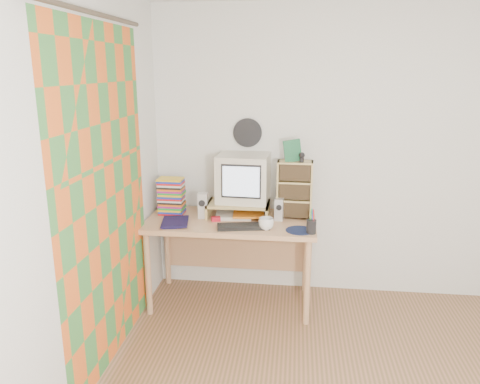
% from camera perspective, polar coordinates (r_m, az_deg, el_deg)
% --- Properties ---
extents(back_wall, '(3.50, 0.00, 3.50)m').
position_cam_1_polar(back_wall, '(4.13, 13.92, 4.38)').
color(back_wall, silver).
rests_on(back_wall, floor).
extents(left_wall, '(0.00, 3.50, 3.50)m').
position_cam_1_polar(left_wall, '(2.70, -20.78, -1.62)').
color(left_wall, silver).
rests_on(left_wall, floor).
extents(curtain, '(0.00, 2.20, 2.20)m').
position_cam_1_polar(curtain, '(3.12, -15.97, -0.95)').
color(curtain, orange).
rests_on(curtain, left_wall).
extents(wall_disc, '(0.25, 0.02, 0.25)m').
position_cam_1_polar(wall_disc, '(4.07, 0.92, 7.23)').
color(wall_disc, black).
rests_on(wall_disc, back_wall).
extents(desk, '(1.40, 0.70, 0.75)m').
position_cam_1_polar(desk, '(4.00, -0.99, -4.94)').
color(desk, tan).
rests_on(desk, floor).
extents(monitor_riser, '(0.52, 0.30, 0.12)m').
position_cam_1_polar(monitor_riser, '(3.96, -0.21, -1.67)').
color(monitor_riser, tan).
rests_on(monitor_riser, desk).
extents(crt_monitor, '(0.45, 0.45, 0.40)m').
position_cam_1_polar(crt_monitor, '(3.94, 0.40, 1.66)').
color(crt_monitor, beige).
rests_on(crt_monitor, monitor_riser).
extents(speaker_left, '(0.09, 0.09, 0.21)m').
position_cam_1_polar(speaker_left, '(3.93, -4.55, -1.65)').
color(speaker_left, silver).
rests_on(speaker_left, desk).
extents(speaker_right, '(0.08, 0.08, 0.18)m').
position_cam_1_polar(speaker_right, '(3.87, 4.78, -2.14)').
color(speaker_right, silver).
rests_on(speaker_right, desk).
extents(keyboard, '(0.43, 0.21, 0.03)m').
position_cam_1_polar(keyboard, '(3.69, 0.40, -4.23)').
color(keyboard, black).
rests_on(keyboard, desk).
extents(dvd_stack, '(0.21, 0.15, 0.30)m').
position_cam_1_polar(dvd_stack, '(4.06, -8.37, -0.61)').
color(dvd_stack, brown).
rests_on(dvd_stack, desk).
extents(cd_rack, '(0.29, 0.16, 0.48)m').
position_cam_1_polar(cd_rack, '(3.91, 6.67, 0.27)').
color(cd_rack, tan).
rests_on(cd_rack, desk).
extents(mug, '(0.14, 0.14, 0.09)m').
position_cam_1_polar(mug, '(3.66, 3.21, -3.89)').
color(mug, white).
rests_on(mug, desk).
extents(diary, '(0.29, 0.23, 0.05)m').
position_cam_1_polar(diary, '(3.84, -9.49, -3.47)').
color(diary, '#140F38').
rests_on(diary, desk).
extents(mousepad, '(0.23, 0.23, 0.00)m').
position_cam_1_polar(mousepad, '(3.67, 7.31, -4.66)').
color(mousepad, '#111638').
rests_on(mousepad, desk).
extents(pen_cup, '(0.09, 0.09, 0.15)m').
position_cam_1_polar(pen_cup, '(3.60, 8.70, -3.88)').
color(pen_cup, black).
rests_on(pen_cup, desk).
extents(papers, '(0.32, 0.24, 0.04)m').
position_cam_1_polar(papers, '(3.95, -0.08, -2.83)').
color(papers, silver).
rests_on(papers, desk).
extents(red_box, '(0.08, 0.06, 0.04)m').
position_cam_1_polar(red_box, '(3.86, -2.96, -3.31)').
color(red_box, red).
rests_on(red_box, desk).
extents(game_box, '(0.14, 0.06, 0.18)m').
position_cam_1_polar(game_box, '(3.83, 6.41, 5.02)').
color(game_box, '#195935').
rests_on(game_box, cd_rack).
extents(webcam, '(0.05, 0.05, 0.08)m').
position_cam_1_polar(webcam, '(3.81, 7.55, 4.22)').
color(webcam, black).
rests_on(webcam, cd_rack).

